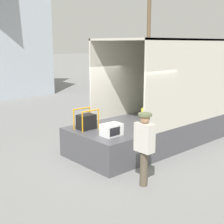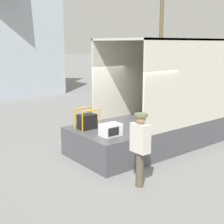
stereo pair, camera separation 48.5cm
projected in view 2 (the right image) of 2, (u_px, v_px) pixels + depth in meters
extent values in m
plane|color=gray|center=(115.00, 156.00, 9.07)|extent=(160.00, 160.00, 0.00)
cube|color=#4C4C51|center=(167.00, 129.00, 10.32)|extent=(4.42, 2.30, 0.83)
cube|color=beige|center=(145.00, 76.00, 10.82)|extent=(4.42, 0.06, 2.51)
cube|color=beige|center=(198.00, 82.00, 9.11)|extent=(4.42, 0.06, 2.51)
cube|color=beige|center=(210.00, 75.00, 11.28)|extent=(0.06, 2.30, 2.51)
cube|color=beige|center=(171.00, 40.00, 9.70)|extent=(4.42, 2.30, 0.06)
cylinder|color=yellow|center=(148.00, 114.00, 9.80)|extent=(0.30, 0.30, 0.38)
cube|color=olive|center=(168.00, 116.00, 9.80)|extent=(0.44, 0.32, 0.29)
cube|color=#2D7F33|center=(191.00, 111.00, 10.50)|extent=(0.44, 0.32, 0.31)
cube|color=#2D7F33|center=(155.00, 111.00, 10.47)|extent=(0.44, 0.32, 0.32)
cube|color=#4C4C51|center=(99.00, 146.00, 8.63)|extent=(1.16, 2.18, 0.83)
cube|color=white|center=(111.00, 130.00, 8.17)|extent=(0.53, 0.38, 0.31)
cube|color=black|center=(114.00, 132.00, 7.99)|extent=(0.34, 0.01, 0.21)
cube|color=black|center=(87.00, 121.00, 8.82)|extent=(0.48, 0.35, 0.42)
cylinder|color=slate|center=(93.00, 120.00, 8.93)|extent=(0.18, 0.19, 0.19)
cylinder|color=orange|center=(82.00, 122.00, 8.48)|extent=(0.04, 0.04, 0.58)
cylinder|color=orange|center=(99.00, 119.00, 8.82)|extent=(0.04, 0.04, 0.58)
cylinder|color=orange|center=(75.00, 119.00, 8.79)|extent=(0.04, 0.04, 0.58)
cylinder|color=orange|center=(91.00, 116.00, 9.13)|extent=(0.04, 0.04, 0.58)
cylinder|color=orange|center=(91.00, 110.00, 8.59)|extent=(0.57, 0.04, 0.04)
cylinder|color=orange|center=(83.00, 108.00, 8.90)|extent=(0.57, 0.04, 0.04)
cylinder|color=brown|center=(140.00, 169.00, 7.05)|extent=(0.18, 0.18, 0.82)
cube|color=beige|center=(140.00, 138.00, 6.89)|extent=(0.24, 0.44, 0.65)
sphere|color=tan|center=(141.00, 119.00, 6.80)|extent=(0.23, 0.23, 0.23)
cylinder|color=#606B47|center=(141.00, 115.00, 6.78)|extent=(0.31, 0.31, 0.06)
cylinder|color=brown|center=(161.00, 37.00, 22.50)|extent=(0.28, 0.28, 7.39)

